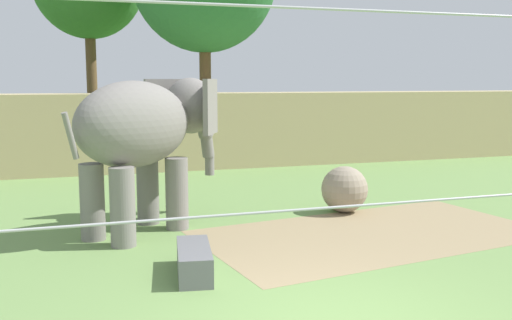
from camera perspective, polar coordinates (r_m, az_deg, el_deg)
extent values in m
cube|color=#937F5B|center=(11.64, 11.47, -7.09)|extent=(7.15, 4.58, 0.01)
cube|color=tan|center=(19.82, -8.88, 2.86)|extent=(36.00, 1.80, 2.55)
cylinder|color=gray|center=(12.23, -10.65, -2.88)|extent=(0.46, 0.46, 1.45)
cylinder|color=gray|center=(11.71, -7.83, -3.30)|extent=(0.46, 0.46, 1.45)
cylinder|color=gray|center=(11.24, -15.88, -4.01)|extent=(0.46, 0.46, 1.45)
cylinder|color=gray|center=(10.66, -13.05, -4.54)|extent=(0.46, 0.46, 1.45)
ellipsoid|color=gray|center=(11.25, -11.97, 3.49)|extent=(3.00, 2.82, 1.65)
ellipsoid|color=gray|center=(12.48, -6.51, 5.35)|extent=(1.51, 1.53, 1.19)
cube|color=gray|center=(12.81, -8.96, 5.37)|extent=(0.93, 0.33, 1.14)
cube|color=gray|center=(12.01, -4.53, 5.28)|extent=(0.50, 0.88, 1.14)
cylinder|color=gray|center=(12.85, -5.22, 3.54)|extent=(0.60, 0.58, 0.65)
cylinder|color=gray|center=(12.99, -4.85, 1.57)|extent=(0.46, 0.44, 0.61)
cylinder|color=gray|center=(13.11, -4.61, -0.25)|extent=(0.30, 0.30, 0.57)
cylinder|color=gray|center=(10.26, -17.88, 2.29)|extent=(0.31, 0.28, 0.83)
sphere|color=gray|center=(13.24, 8.74, -2.88)|extent=(1.06, 1.06, 1.06)
cylinder|color=#B7B7BC|center=(4.88, 20.50, -3.49)|extent=(9.19, 0.02, 0.02)
cylinder|color=#B7B7BC|center=(4.81, 21.33, 13.20)|extent=(9.19, 0.02, 0.02)
cube|color=slate|center=(9.06, -6.14, -9.89)|extent=(0.71, 1.46, 0.44)
cylinder|color=brown|center=(22.28, -5.01, 6.05)|extent=(0.44, 0.44, 4.56)
cylinder|color=brown|center=(25.87, -15.88, 6.72)|extent=(0.44, 0.44, 5.18)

